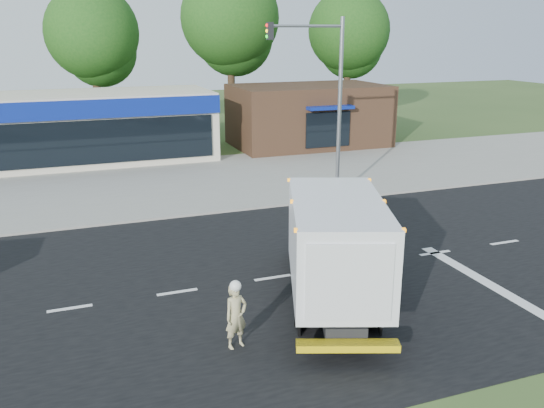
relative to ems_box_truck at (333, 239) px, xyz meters
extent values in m
plane|color=#385123|center=(1.96, 2.01, -1.85)|extent=(120.00, 120.00, 0.00)
cube|color=black|center=(1.96, 2.01, -1.85)|extent=(60.00, 14.00, 0.02)
cube|color=gray|center=(1.96, 10.21, -1.79)|extent=(60.00, 2.40, 0.12)
cube|color=gray|center=(1.96, 16.01, -1.84)|extent=(60.00, 9.00, 0.02)
cube|color=silver|center=(-7.04, 2.01, -1.83)|extent=(1.20, 0.15, 0.01)
cube|color=silver|center=(-4.04, 2.01, -1.83)|extent=(1.20, 0.15, 0.01)
cube|color=silver|center=(-1.04, 2.01, -1.83)|extent=(1.20, 0.15, 0.01)
cube|color=silver|center=(1.96, 2.01, -1.83)|extent=(1.20, 0.15, 0.01)
cube|color=silver|center=(4.96, 2.01, -1.83)|extent=(1.20, 0.15, 0.01)
cube|color=silver|center=(7.96, 2.01, -1.83)|extent=(1.20, 0.15, 0.01)
cube|color=silver|center=(4.96, -0.99, -1.83)|extent=(0.40, 7.00, 0.01)
cube|color=black|center=(-0.27, -0.75, -1.17)|extent=(2.59, 4.92, 0.34)
cube|color=silver|center=(0.92, 2.51, -0.34)|extent=(2.64, 2.55, 2.05)
cube|color=black|center=(1.23, 3.38, -0.14)|extent=(1.79, 0.77, 0.88)
cube|color=white|center=(-0.27, -0.75, 0.20)|extent=(3.87, 5.39, 2.29)
cube|color=silver|center=(-1.11, -3.06, 0.15)|extent=(1.86, 0.72, 1.86)
cube|color=yellow|center=(-1.17, -3.22, -1.32)|extent=(2.32, 1.12, 0.18)
cube|color=orange|center=(-0.27, -0.75, 1.32)|extent=(3.84, 5.22, 0.08)
cylinder|color=black|center=(0.06, 2.88, -1.38)|extent=(0.60, 0.98, 0.94)
cylinder|color=black|center=(1.80, 2.24, -1.38)|extent=(0.60, 0.98, 0.94)
cylinder|color=black|center=(-1.42, -1.05, -1.38)|extent=(0.60, 0.98, 0.94)
cylinder|color=black|center=(0.41, -1.72, -1.38)|extent=(0.60, 0.98, 0.94)
imported|color=tan|center=(-3.29, -1.50, -1.03)|extent=(0.68, 0.55, 1.64)
sphere|color=white|center=(-3.29, -1.50, -0.25)|extent=(0.28, 0.28, 0.28)
cube|color=beige|center=(-7.04, 22.01, 0.15)|extent=(18.00, 6.00, 4.00)
cube|color=navy|center=(-7.04, 18.96, 1.55)|extent=(18.00, 0.30, 1.00)
cube|color=black|center=(-7.04, 18.96, -0.25)|extent=(17.00, 0.12, 2.40)
cube|color=#382316|center=(8.96, 22.01, 0.15)|extent=(10.00, 6.00, 4.00)
cube|color=navy|center=(8.96, 18.91, 1.05)|extent=(3.00, 1.20, 0.20)
cube|color=black|center=(8.96, 18.96, -0.35)|extent=(3.00, 0.12, 2.20)
cylinder|color=gray|center=(4.96, 9.61, 2.15)|extent=(0.18, 0.18, 8.00)
cylinder|color=gray|center=(3.26, 9.61, 5.75)|extent=(3.40, 0.12, 0.12)
cube|color=black|center=(1.66, 9.61, 5.55)|extent=(0.25, 0.25, 0.70)
cylinder|color=#332114|center=(-4.04, 30.01, 1.58)|extent=(0.56, 0.56, 6.86)
sphere|color=#1C4C15|center=(-4.04, 30.01, 5.50)|extent=(6.47, 6.47, 6.47)
sphere|color=#1C4C15|center=(-3.54, 30.51, 4.22)|extent=(5.10, 5.10, 5.10)
cylinder|color=#332114|center=(5.96, 30.01, 2.07)|extent=(0.56, 0.56, 7.84)
sphere|color=#1C4C15|center=(5.96, 30.01, 6.55)|extent=(7.39, 7.39, 7.39)
sphere|color=#1C4C15|center=(6.46, 30.51, 5.09)|extent=(5.82, 5.82, 5.82)
cylinder|color=#332114|center=(15.96, 30.01, 1.65)|extent=(0.56, 0.56, 7.00)
sphere|color=#1C4C15|center=(15.96, 30.01, 5.65)|extent=(6.60, 6.60, 6.60)
sphere|color=#1C4C15|center=(16.46, 30.51, 4.35)|extent=(5.20, 5.20, 5.20)
camera|label=1|loc=(-6.80, -13.46, 5.49)|focal=38.00mm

